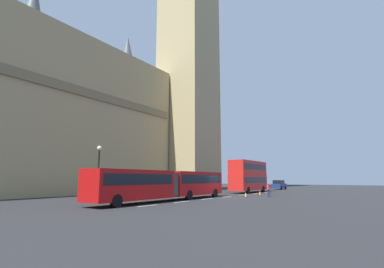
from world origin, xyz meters
TOP-DOWN VIEW (x-y plane):
  - ground_plane at (0.00, 0.00)m, footprint 160.00×160.00m
  - lane_centre_marking at (1.71, 0.00)m, footprint 29.80×0.16m
  - clock_tower at (16.21, 15.99)m, footprint 11.01×11.01m
  - articulated_bus at (-7.26, 1.99)m, footprint 18.02×2.54m
  - double_decker_bus at (12.93, 2.00)m, footprint 9.59×2.54m
  - sedan_lead at (28.57, 2.14)m, footprint 4.40×1.86m
  - traffic_cone_west at (2.62, -1.98)m, footprint 0.36×0.36m
  - traffic_cone_middle at (7.07, -2.03)m, footprint 0.36×0.36m
  - street_lamp at (-12.06, 6.50)m, footprint 0.44×0.44m
  - pedestrian_near_cones at (4.07, -4.32)m, footprint 0.45×0.35m

SIDE VIEW (x-z plane):
  - ground_plane at x=0.00m, z-range 0.00..0.00m
  - lane_centre_marking at x=1.71m, z-range 0.00..0.01m
  - traffic_cone_west at x=2.62m, z-range -0.01..0.57m
  - traffic_cone_middle at x=7.07m, z-range -0.01..0.57m
  - pedestrian_near_cones at x=4.07m, z-range 0.07..1.76m
  - sedan_lead at x=28.57m, z-range -0.01..1.84m
  - articulated_bus at x=-7.26m, z-range 0.30..3.20m
  - double_decker_bus at x=12.93m, z-range 0.26..5.16m
  - street_lamp at x=-12.06m, z-range 0.42..5.69m
  - clock_tower at x=16.21m, z-range 1.85..78.17m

